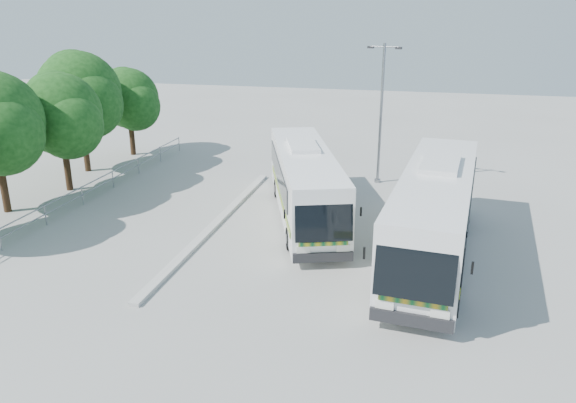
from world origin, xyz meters
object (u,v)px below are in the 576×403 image
(tree_far_d, at_px, (80,94))
(tree_far_e, at_px, (129,98))
(coach_adjacent, at_px, (435,212))
(tree_far_c, at_px, (61,114))
(lamppost, at_px, (381,108))
(coach_main, at_px, (305,182))

(tree_far_d, height_order, tree_far_e, tree_far_d)
(tree_far_e, distance_m, coach_adjacent, 23.85)
(tree_far_d, height_order, coach_adjacent, tree_far_d)
(tree_far_c, height_order, tree_far_d, tree_far_d)
(coach_adjacent, xyz_separation_m, lamppost, (-3.07, 9.97, 2.40))
(coach_main, relative_size, lamppost, 1.51)
(tree_far_d, bearing_deg, coach_main, -18.32)
(lamppost, bearing_deg, tree_far_c, -147.56)
(coach_main, bearing_deg, tree_far_c, 155.75)
(tree_far_e, bearing_deg, coach_main, -33.61)
(tree_far_d, xyz_separation_m, coach_adjacent, (20.84, -8.11, -2.87))
(coach_main, bearing_deg, tree_far_e, 127.24)
(tree_far_e, height_order, lamppost, lamppost)
(lamppost, bearing_deg, tree_far_e, -174.90)
(coach_adjacent, distance_m, lamppost, 10.71)
(tree_far_d, bearing_deg, tree_far_c, -72.17)
(tree_far_c, distance_m, tree_far_d, 3.93)
(coach_main, height_order, coach_adjacent, coach_adjacent)
(tree_far_c, height_order, coach_adjacent, tree_far_c)
(tree_far_d, relative_size, tree_far_e, 1.24)
(tree_far_d, height_order, coach_main, tree_far_d)
(tree_far_d, relative_size, lamppost, 0.93)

